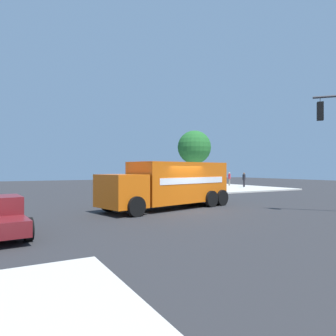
# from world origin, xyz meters

# --- Properties ---
(ground_plane) EXTENTS (100.00, 100.00, 0.00)m
(ground_plane) POSITION_xyz_m (0.00, 0.00, 0.00)
(ground_plane) COLOR #2B2B2D
(sidewalk_corner_near) EXTENTS (12.76, 12.76, 0.14)m
(sidewalk_corner_near) POSITION_xyz_m (-13.70, -13.70, 0.07)
(sidewalk_corner_near) COLOR beige
(sidewalk_corner_near) RESTS_ON ground
(delivery_truck) EXTENTS (8.63, 4.46, 2.73)m
(delivery_truck) POSITION_xyz_m (0.45, -0.81, 1.44)
(delivery_truck) COLOR orange
(delivery_truck) RESTS_ON ground
(pedestrian_near_corner) EXTENTS (0.51, 0.32, 1.75)m
(pedestrian_near_corner) POSITION_xyz_m (-16.62, -12.75, 1.14)
(pedestrian_near_corner) COLOR black
(pedestrian_near_corner) RESTS_ON sidewalk_corner_near
(pedestrian_crossing) EXTENTS (0.32, 0.51, 1.75)m
(pedestrian_crossing) POSITION_xyz_m (-17.43, -16.36, 1.14)
(pedestrian_crossing) COLOR gray
(pedestrian_crossing) RESTS_ON sidewalk_corner_near
(picket_fence_run) EXTENTS (6.94, 0.05, 0.95)m
(picket_fence_run) POSITION_xyz_m (-13.70, -19.83, 0.62)
(picket_fence_run) COLOR silver
(picket_fence_run) RESTS_ON sidewalk_corner_near
(shade_tree_near) EXTENTS (4.35, 4.35, 7.20)m
(shade_tree_near) POSITION_xyz_m (-13.08, -18.15, 5.15)
(shade_tree_near) COLOR brown
(shade_tree_near) RESTS_ON sidewalk_corner_near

